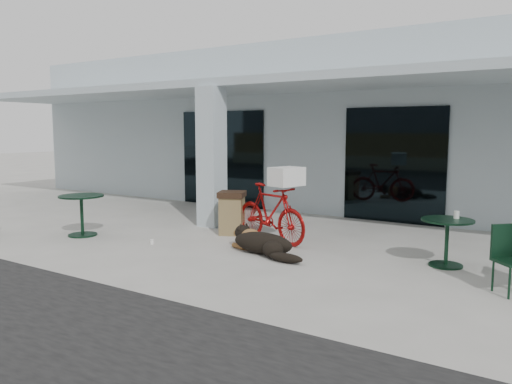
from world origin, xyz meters
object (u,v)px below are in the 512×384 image
Objects in this scene: cafe_table_near at (82,215)px; cafe_table_far at (447,243)px; bicycle at (270,213)px; dog at (263,242)px; trash_receptacle at (232,213)px.

cafe_table_far is at bearing 13.38° from cafe_table_near.
bicycle is 1.41× the size of dog.
trash_receptacle is (-1.45, 1.10, 0.23)m from dog.
bicycle is 3.29m from cafe_table_far.
trash_receptacle is at bearing 177.78° from cafe_table_far.
bicycle reaches higher than trash_receptacle.
cafe_table_far is at bearing -2.22° from trash_receptacle.
bicycle is at bearing 24.46° from cafe_table_near.
dog is at bearing 9.95° from cafe_table_near.
cafe_table_far is at bearing -72.93° from bicycle.
dog is at bearing -37.26° from trash_receptacle.
cafe_table_near is 1.00× the size of trash_receptacle.
bicycle is 1.06m from dog.
bicycle reaches higher than cafe_table_far.
trash_receptacle reaches higher than cafe_table_near.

